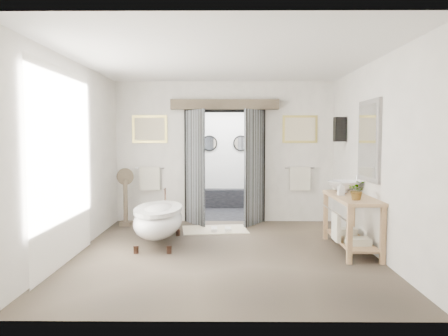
{
  "coord_description": "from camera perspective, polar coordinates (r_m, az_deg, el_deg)",
  "views": [
    {
      "loc": [
        0.06,
        -6.54,
        1.76
      ],
      "look_at": [
        0.0,
        0.6,
        1.25
      ],
      "focal_mm": 35.0,
      "sensor_mm": 36.0,
      "label": 1
    }
  ],
  "objects": [
    {
      "name": "shower_room",
      "position": [
        10.57,
        0.15,
        -0.56
      ],
      "size": [
        2.22,
        2.01,
        2.51
      ],
      "color": "black",
      "rests_on": "ground_plane"
    },
    {
      "name": "basin",
      "position": [
        7.42,
        15.44,
        -2.37
      ],
      "size": [
        0.63,
        0.63,
        0.19
      ],
      "primitive_type": "imported",
      "rotation": [
        0.0,
        0.0,
        0.16
      ],
      "color": "white",
      "rests_on": "vanity"
    },
    {
      "name": "rug",
      "position": [
        8.35,
        -1.22,
        -8.04
      ],
      "size": [
        1.29,
        0.95,
        0.01
      ],
      "primitive_type": "cube",
      "rotation": [
        0.0,
        0.0,
        0.13
      ],
      "color": "beige",
      "rests_on": "ground_plane"
    },
    {
      "name": "plant",
      "position": [
        6.58,
        17.01,
        -2.79
      ],
      "size": [
        0.3,
        0.28,
        0.29
      ],
      "primitive_type": "imported",
      "rotation": [
        0.0,
        0.0,
        -0.24
      ],
      "color": "gray",
      "rests_on": "vanity"
    },
    {
      "name": "back_wall_dressing",
      "position": [
        8.86,
        0.09,
        2.81
      ],
      "size": [
        3.82,
        0.75,
        2.52
      ],
      "color": "black",
      "rests_on": "ground_plane"
    },
    {
      "name": "slippers",
      "position": [
        8.21,
        -0.37,
        -8.0
      ],
      "size": [
        0.37,
        0.28,
        0.05
      ],
      "color": "white",
      "rests_on": "rug"
    },
    {
      "name": "pedestal_mirror",
      "position": [
        8.9,
        -12.74,
        -4.21
      ],
      "size": [
        0.34,
        0.22,
        1.15
      ],
      "color": "#4E412F",
      "rests_on": "ground_plane"
    },
    {
      "name": "soap_bottle_b",
      "position": [
        7.69,
        14.67,
        -2.15
      ],
      "size": [
        0.17,
        0.17,
        0.19
      ],
      "primitive_type": "imported",
      "rotation": [
        0.0,
        0.0,
        0.24
      ],
      "color": "gray",
      "rests_on": "vanity"
    },
    {
      "name": "room_shell",
      "position": [
        6.42,
        -0.37,
        4.96
      ],
      "size": [
        4.52,
        5.02,
        2.91
      ],
      "color": "white",
      "rests_on": "ground_plane"
    },
    {
      "name": "soap_bottle_a",
      "position": [
        7.04,
        15.04,
        -2.62
      ],
      "size": [
        0.1,
        0.1,
        0.21
      ],
      "primitive_type": "imported",
      "rotation": [
        0.0,
        0.0,
        0.05
      ],
      "color": "gray",
      "rests_on": "vanity"
    },
    {
      "name": "vanity",
      "position": [
        7.06,
        16.13,
        -6.32
      ],
      "size": [
        0.57,
        1.6,
        0.85
      ],
      "color": "tan",
      "rests_on": "ground_plane"
    },
    {
      "name": "clawfoot_tub",
      "position": [
        7.29,
        -8.55,
        -6.67
      ],
      "size": [
        0.76,
        1.7,
        0.83
      ],
      "color": "#3F281F",
      "rests_on": "ground_plane"
    },
    {
      "name": "ground_plane",
      "position": [
        6.77,
        -0.04,
        -10.97
      ],
      "size": [
        5.0,
        5.0,
        0.0
      ],
      "primitive_type": "plane",
      "color": "brown"
    }
  ]
}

